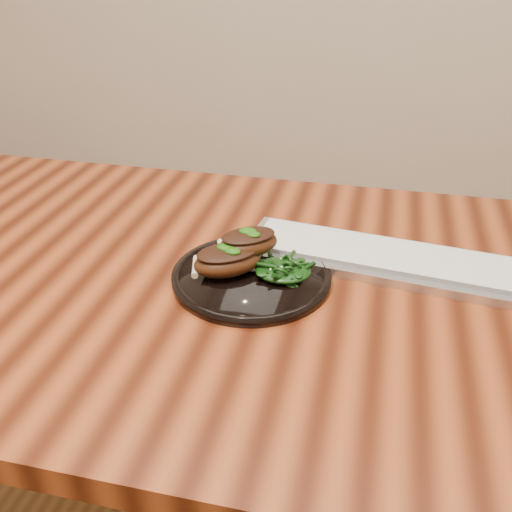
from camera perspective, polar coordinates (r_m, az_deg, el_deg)
The scene contains 7 objects.
desk at distance 0.93m, azimuth 1.31°, elevation -6.66°, with size 1.60×0.80×0.75m.
plate at distance 0.88m, azimuth -0.46°, elevation -2.01°, with size 0.24×0.24×0.01m.
lamb_chop_front at distance 0.86m, azimuth -2.91°, elevation -0.36°, with size 0.13×0.12×0.05m.
lamb_chop_back at distance 0.88m, azimuth -0.80°, elevation 1.40°, with size 0.11×0.10×0.04m.
herb_smear at distance 0.92m, azimuth -1.55°, elevation 0.35°, with size 0.07×0.05×0.00m, color #104006.
greens_heap at distance 0.86m, azimuth 2.72°, elevation -1.08°, with size 0.09×0.08×0.03m.
keyboard at distance 0.94m, azimuth 12.47°, elevation -0.17°, with size 0.46×0.19×0.02m.
Camera 1 is at (0.15, -0.73, 1.23)m, focal length 40.00 mm.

